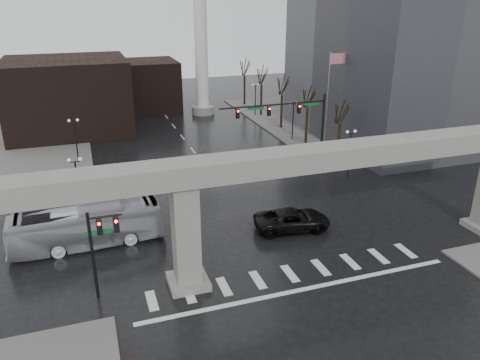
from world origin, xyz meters
The scene contains 22 objects.
ground centered at (0.00, 0.00, 0.00)m, with size 160.00×160.00×0.00m, color black.
sidewalk_ne centered at (26.00, 36.00, 0.07)m, with size 28.00×36.00×0.15m, color #62605E.
elevated_guideway centered at (1.26, 0.00, 6.88)m, with size 48.00×2.60×8.70m.
building_far_left centered at (-14.00, 42.00, 5.00)m, with size 16.00×14.00×10.00m, color black.
building_far_mid centered at (-2.00, 52.00, 4.00)m, with size 10.00×10.00×8.00m, color black.
smokestack centered at (6.00, 46.00, 13.35)m, with size 3.60×3.60×30.00m.
signal_mast_arm centered at (8.99, 18.80, 5.83)m, with size 12.12×0.43×8.00m.
signal_left_pole centered at (-12.25, 0.50, 4.07)m, with size 2.30×0.30×6.00m.
flagpole_assembly centered at (15.29, 22.00, 7.53)m, with size 2.06×0.12×12.00m.
lamp_right_0 centered at (13.50, 14.00, 3.47)m, with size 1.22×0.32×5.11m.
lamp_right_1 centered at (13.50, 28.00, 3.47)m, with size 1.22×0.32×5.11m.
lamp_right_2 centered at (13.50, 42.00, 3.47)m, with size 1.22×0.32×5.11m.
lamp_left_0 centered at (-13.50, 14.00, 3.47)m, with size 1.22×0.32×5.11m.
lamp_left_1 centered at (-13.50, 28.00, 3.47)m, with size 1.22×0.32×5.11m.
lamp_left_2 centered at (-13.50, 42.00, 3.47)m, with size 1.22×0.32×5.11m.
tree_right_0 centered at (14.53, 18.02, 2.79)m, with size 1.09×1.58×7.50m.
tree_right_1 centered at (14.53, 26.02, 2.85)m, with size 1.09×1.61×7.67m.
tree_right_2 centered at (14.53, 34.02, 2.91)m, with size 1.10×1.63×7.85m.
tree_right_3 centered at (14.53, 42.02, 2.98)m, with size 1.11×1.66×8.02m.
tree_right_4 centered at (14.53, 50.02, 3.04)m, with size 1.12×1.69×8.19m.
pickup_truck centered at (2.90, 4.98, 0.87)m, with size 2.88×6.25×1.74m, color black.
city_bus centered at (-13.08, 7.65, 1.60)m, with size 2.69×11.50×3.20m, color silver.
Camera 1 is at (-12.25, -26.18, 18.16)m, focal length 35.00 mm.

